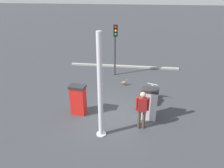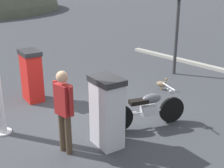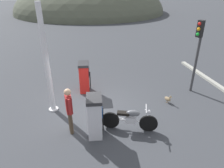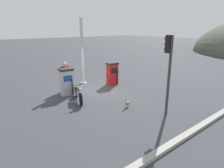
# 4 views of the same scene
# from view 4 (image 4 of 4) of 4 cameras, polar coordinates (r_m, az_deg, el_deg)

# --- Properties ---
(ground_plane) EXTENTS (120.00, 120.00, 0.00)m
(ground_plane) POSITION_cam_4_polar(r_m,az_deg,el_deg) (12.02, -5.34, -1.70)
(ground_plane) COLOR #383A3F
(fuel_pump_near) EXTENTS (0.64, 0.81, 1.53)m
(fuel_pump_near) POSITION_cam_4_polar(r_m,az_deg,el_deg) (11.18, -13.13, 0.70)
(fuel_pump_near) COLOR silver
(fuel_pump_near) RESTS_ON ground
(fuel_pump_far) EXTENTS (0.61, 0.80, 1.48)m
(fuel_pump_far) POSITION_cam_4_polar(r_m,az_deg,el_deg) (12.95, 0.10, 3.15)
(fuel_pump_far) COLOR red
(fuel_pump_far) RESTS_ON ground
(motorcycle_near_pump) EXTENTS (1.93, 0.89, 0.97)m
(motorcycle_near_pump) POSITION_cam_4_polar(r_m,az_deg,el_deg) (10.20, -9.79, -2.47)
(motorcycle_near_pump) COLOR black
(motorcycle_near_pump) RESTS_ON ground
(attendant_person) EXTENTS (0.26, 0.58, 1.75)m
(attendant_person) POSITION_cam_4_polar(r_m,az_deg,el_deg) (11.98, -13.56, 2.88)
(attendant_person) COLOR #473828
(attendant_person) RESTS_ON ground
(wandering_duck) EXTENTS (0.26, 0.41, 0.42)m
(wandering_duck) POSITION_cam_4_polar(r_m,az_deg,el_deg) (9.41, 4.54, -5.60)
(wandering_duck) COLOR #847051
(wandering_duck) RESTS_ON ground
(roadside_traffic_light) EXTENTS (0.40, 0.29, 3.41)m
(roadside_traffic_light) POSITION_cam_4_polar(r_m,az_deg,el_deg) (8.42, 16.19, 6.41)
(roadside_traffic_light) COLOR #38383A
(roadside_traffic_light) RESTS_ON ground
(canopy_support_pole) EXTENTS (0.40, 0.40, 4.30)m
(canopy_support_pole) POSITION_cam_4_polar(r_m,az_deg,el_deg) (13.15, -8.71, 9.01)
(canopy_support_pole) COLOR silver
(canopy_support_pole) RESTS_ON ground
(road_edge_kerb) EXTENTS (0.31, 8.08, 0.12)m
(road_edge_kerb) POSITION_cam_4_polar(r_m,az_deg,el_deg) (7.95, 22.97, -12.38)
(road_edge_kerb) COLOR #9E9E93
(road_edge_kerb) RESTS_ON ground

